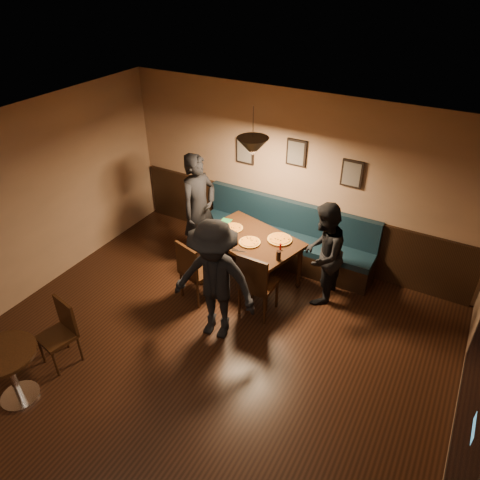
{
  "coord_description": "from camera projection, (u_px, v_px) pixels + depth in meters",
  "views": [
    {
      "loc": [
        2.41,
        -2.61,
        4.47
      ],
      "look_at": [
        -0.23,
        2.1,
        0.95
      ],
      "focal_mm": 33.38,
      "sensor_mm": 36.0,
      "label": 1
    }
  ],
  "objects": [
    {
      "name": "soda_glass",
      "position": [
        279.0,
        255.0,
        6.27
      ],
      "size": [
        0.07,
        0.07,
        0.15
      ],
      "primitive_type": "cylinder",
      "rotation": [
        0.0,
        0.0,
        -0.08
      ],
      "color": "black",
      "rests_on": "dining_table"
    },
    {
      "name": "cutlery_set",
      "position": [
        234.0,
        250.0,
        6.52
      ],
      "size": [
        0.21,
        0.07,
        0.0
      ],
      "primitive_type": "cube",
      "rotation": [
        0.0,
        0.0,
        1.84
      ],
      "color": "#B4B4B9",
      "rests_on": "dining_table"
    },
    {
      "name": "wainscot",
      "position": [
        291.0,
        227.0,
        7.6
      ],
      "size": [
        5.88,
        0.06,
        1.0
      ],
      "primitive_type": "cube",
      "color": "black",
      "rests_on": "ground"
    },
    {
      "name": "pendant_lamp",
      "position": [
        253.0,
        147.0,
        5.99
      ],
      "size": [
        0.44,
        0.44,
        0.25
      ],
      "primitive_type": "cone",
      "rotation": [
        3.14,
        0.0,
        0.0
      ],
      "color": "black",
      "rests_on": "ceiling"
    },
    {
      "name": "chair_near_right",
      "position": [
        259.0,
        282.0,
        6.3
      ],
      "size": [
        0.47,
        0.47,
        1.06
      ],
      "primitive_type": null,
      "rotation": [
        0.0,
        0.0,
        -0.01
      ],
      "color": "#33170E",
      "rests_on": "floor"
    },
    {
      "name": "napkin_b",
      "position": [
        213.0,
        238.0,
        6.78
      ],
      "size": [
        0.18,
        0.18,
        0.01
      ],
      "primitive_type": "cube",
      "rotation": [
        0.0,
        0.0,
        -0.26
      ],
      "color": "#1D6D36",
      "rests_on": "dining_table"
    },
    {
      "name": "cafe_table",
      "position": [
        12.0,
        376.0,
        5.11
      ],
      "size": [
        0.83,
        0.83,
        0.75
      ],
      "primitive_type": "cylinder",
      "rotation": [
        0.0,
        0.0,
        0.2
      ],
      "color": "#311D0D",
      "rests_on": "floor"
    },
    {
      "name": "diner_right",
      "position": [
        323.0,
        254.0,
        6.41
      ],
      "size": [
        0.64,
        0.8,
        1.6
      ],
      "primitive_type": "imported",
      "rotation": [
        0.0,
        0.0,
        -1.52
      ],
      "color": "black",
      "rests_on": "floor"
    },
    {
      "name": "napkin_a",
      "position": [
        226.0,
        221.0,
        7.2
      ],
      "size": [
        0.18,
        0.18,
        0.01
      ],
      "primitive_type": "cube",
      "rotation": [
        0.0,
        0.0,
        0.13
      ],
      "color": "#1F7736",
      "rests_on": "dining_table"
    },
    {
      "name": "pizza_a",
      "position": [
        233.0,
        228.0,
        7.0
      ],
      "size": [
        0.33,
        0.33,
        0.04
      ],
      "primitive_type": "cylinder",
      "rotation": [
        0.0,
        0.0,
        0.04
      ],
      "color": "orange",
      "rests_on": "dining_table"
    },
    {
      "name": "window_glass",
      "position": [
        478.0,
        379.0,
        3.68
      ],
      "size": [
        0.0,
        2.4,
        2.4
      ],
      "primitive_type": "plane",
      "rotation": [
        1.57,
        0.0,
        -1.57
      ],
      "color": "black",
      "rests_on": "wall_right"
    },
    {
      "name": "pizza_b",
      "position": [
        250.0,
        242.0,
        6.65
      ],
      "size": [
        0.42,
        0.42,
        0.04
      ],
      "primitive_type": "cylinder",
      "rotation": [
        0.0,
        0.0,
        -0.36
      ],
      "color": "gold",
      "rests_on": "dining_table"
    },
    {
      "name": "wall_back",
      "position": [
        295.0,
        179.0,
        7.13
      ],
      "size": [
        6.0,
        0.0,
        6.0
      ],
      "primitive_type": "plane",
      "rotation": [
        1.57,
        0.0,
        0.0
      ],
      "color": "#8C704F",
      "rests_on": "ground"
    },
    {
      "name": "ceiling",
      "position": [
        143.0,
        183.0,
        3.8
      ],
      "size": [
        7.0,
        7.0,
        0.0
      ],
      "primitive_type": "plane",
      "rotation": [
        3.14,
        0.0,
        0.0
      ],
      "color": "silver",
      "rests_on": "ground"
    },
    {
      "name": "chair_near_left",
      "position": [
        198.0,
        269.0,
        6.59
      ],
      "size": [
        0.55,
        0.55,
        1.01
      ],
      "primitive_type": null,
      "rotation": [
        0.0,
        0.0,
        -0.28
      ],
      "color": "black",
      "rests_on": "floor"
    },
    {
      "name": "wall_right",
      "position": [
        478.0,
        438.0,
        3.34
      ],
      "size": [
        0.0,
        7.0,
        7.0
      ],
      "primitive_type": "plane",
      "rotation": [
        1.57,
        0.0,
        -1.57
      ],
      "color": "#8C704F",
      "rests_on": "ground"
    },
    {
      "name": "picture_center",
      "position": [
        296.0,
        153.0,
        6.86
      ],
      "size": [
        0.32,
        0.04,
        0.42
      ],
      "primitive_type": "cube",
      "color": "black",
      "rests_on": "wall_back"
    },
    {
      "name": "booth_bench",
      "position": [
        284.0,
        235.0,
        7.4
      ],
      "size": [
        3.0,
        0.6,
        1.0
      ],
      "primitive_type": null,
      "color": "#0F232D",
      "rests_on": "ground"
    },
    {
      "name": "diner_left",
      "position": [
        199.0,
        209.0,
        7.21
      ],
      "size": [
        0.58,
        0.76,
        1.89
      ],
      "primitive_type": "imported",
      "rotation": [
        0.0,
        0.0,
        1.38
      ],
      "color": "black",
      "rests_on": "floor"
    },
    {
      "name": "cafe_chair_far",
      "position": [
        57.0,
        336.0,
        5.54
      ],
      "size": [
        0.47,
        0.47,
        0.9
      ],
      "primitive_type": null,
      "rotation": [
        0.0,
        0.0,
        2.94
      ],
      "color": "black",
      "rests_on": "floor"
    },
    {
      "name": "diner_front",
      "position": [
        214.0,
        282.0,
        5.74
      ],
      "size": [
        1.22,
        0.79,
        1.77
      ],
      "primitive_type": "imported",
      "rotation": [
        0.0,
        0.0,
        0.12
      ],
      "color": "black",
      "rests_on": "floor"
    },
    {
      "name": "picture_right",
      "position": [
        352.0,
        174.0,
        6.57
      ],
      "size": [
        0.32,
        0.04,
        0.42
      ],
      "primitive_type": "cube",
      "color": "black",
      "rests_on": "wall_back"
    },
    {
      "name": "picture_left",
      "position": [
        245.0,
        151.0,
        7.31
      ],
      "size": [
        0.32,
        0.04,
        0.42
      ],
      "primitive_type": "cube",
      "color": "black",
      "rests_on": "wall_back"
    },
    {
      "name": "dining_table",
      "position": [
        251.0,
        259.0,
        7.0
      ],
      "size": [
        1.67,
        1.3,
        0.79
      ],
      "primitive_type": "cube",
      "rotation": [
        0.0,
        0.0,
        -0.26
      ],
      "color": "black",
      "rests_on": "floor"
    },
    {
      "name": "floor",
      "position": [
        171.0,
        395.0,
        5.33
      ],
      "size": [
        7.0,
        7.0,
        0.0
      ],
      "primitive_type": "plane",
      "color": "black",
      "rests_on": "ground"
    },
    {
      "name": "tabasco_bottle",
      "position": [
        280.0,
        246.0,
        6.48
      ],
      "size": [
        0.04,
        0.04,
        0.13
      ],
      "primitive_type": "cylinder",
      "rotation": [
        0.0,
        0.0,
        0.22
      ],
      "color": "#8C0405",
      "rests_on": "dining_table"
    },
    {
      "name": "pizza_c",
      "position": [
        280.0,
        239.0,
        6.72
      ],
      "size": [
        0.39,
        0.39,
        0.04
      ],
      "primitive_type": "cylinder",
      "rotation": [
        0.0,
        0.0,
        0.05
      ],
      "color": "orange",
      "rests_on": "dining_table"
    }
  ]
}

